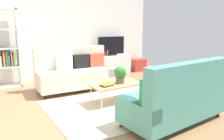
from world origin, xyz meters
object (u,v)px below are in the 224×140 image
(couch_beige, at_px, (75,72))
(bottle_0, at_px, (105,54))
(table_book_0, at_px, (107,85))
(potted_plant, at_px, (120,74))
(tv, at_px, (111,46))
(bottle_1, at_px, (107,53))
(vase_0, at_px, (95,54))
(vase_1, at_px, (99,54))
(coffee_table, at_px, (117,85))
(couch_green, at_px, (176,98))
(storage_trunk, at_px, (138,65))
(tv_console, at_px, (111,64))

(couch_beige, height_order, bottle_0, couch_beige)
(couch_beige, bearing_deg, table_book_0, 96.60)
(potted_plant, bearing_deg, tv, 62.36)
(potted_plant, distance_m, bottle_1, 2.85)
(table_book_0, height_order, vase_0, vase_0)
(vase_1, xyz_separation_m, bottle_1, (0.26, -0.09, 0.02))
(vase_0, bearing_deg, tv, -6.88)
(coffee_table, bearing_deg, couch_green, -78.57)
(couch_beige, bearing_deg, vase_0, -132.78)
(tv, xyz_separation_m, storage_trunk, (1.10, -0.08, -0.73))
(potted_plant, height_order, table_book_0, potted_plant)
(tv_console, relative_size, bottle_1, 7.26)
(tv, distance_m, vase_1, 0.49)
(coffee_table, xyz_separation_m, tv_console, (1.45, 2.61, -0.07))
(storage_trunk, bearing_deg, vase_1, 174.39)
(coffee_table, xyz_separation_m, vase_0, (0.87, 2.66, 0.32))
(vase_0, relative_size, vase_1, 0.93)
(couch_beige, xyz_separation_m, tv_console, (1.83, 1.19, -0.13))
(tv, height_order, table_book_0, tv)
(storage_trunk, xyz_separation_m, table_book_0, (-2.83, -2.56, 0.21))
(couch_green, bearing_deg, storage_trunk, 56.03)
(bottle_1, bearing_deg, tv_console, 13.43)
(vase_0, bearing_deg, coffee_table, -108.04)
(vase_0, distance_m, bottle_0, 0.33)
(tv, bearing_deg, storage_trunk, -4.16)
(bottle_0, bearing_deg, storage_trunk, -2.52)
(coffee_table, xyz_separation_m, vase_1, (1.02, 2.66, 0.32))
(couch_beige, distance_m, couch_green, 2.92)
(couch_beige, height_order, vase_1, couch_beige)
(couch_beige, distance_m, storage_trunk, 3.13)
(couch_green, xyz_separation_m, potted_plant, (-0.21, 1.41, 0.18))
(tv_console, relative_size, bottle_0, 9.38)
(vase_0, bearing_deg, potted_plant, -106.33)
(coffee_table, bearing_deg, tv_console, 61.00)
(tv_console, height_order, vase_0, vase_0)
(couch_green, xyz_separation_m, tv_console, (1.16, 4.03, -0.13))
(tv_console, xyz_separation_m, table_book_0, (-1.73, -2.66, 0.11))
(storage_trunk, distance_m, vase_1, 1.61)
(coffee_table, relative_size, tv_console, 0.79)
(couch_green, distance_m, bottle_0, 4.10)
(coffee_table, bearing_deg, vase_1, 69.02)
(potted_plant, height_order, vase_0, potted_plant)
(table_book_0, height_order, bottle_1, bottle_1)
(couch_beige, height_order, bottle_1, couch_beige)
(tv_console, height_order, bottle_1, bottle_1)
(storage_trunk, height_order, vase_1, vase_1)
(couch_beige, relative_size, tv, 1.94)
(tv_console, xyz_separation_m, bottle_0, (-0.27, -0.04, 0.39))
(tv_console, xyz_separation_m, potted_plant, (-1.36, -2.62, 0.31))
(table_book_0, xyz_separation_m, vase_1, (1.30, 2.71, 0.28))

